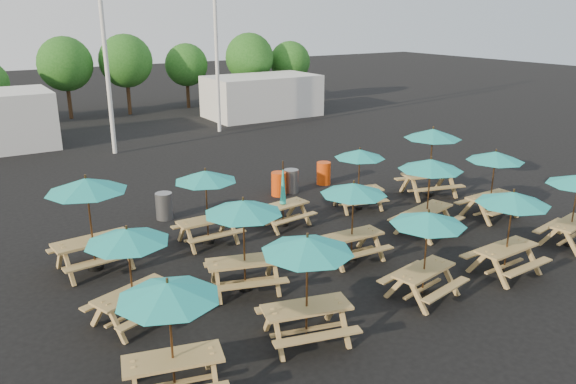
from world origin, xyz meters
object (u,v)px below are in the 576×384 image
picnic_unit_10 (430,170)px  waste_bin_0 (164,206)px  picnic_unit_11 (360,158)px  picnic_unit_13 (495,161)px  picnic_unit_0 (168,299)px  waste_bin_2 (291,181)px  waste_bin_1 (279,184)px  waste_bin_3 (324,173)px  picnic_unit_4 (243,213)px  picnic_unit_3 (307,252)px  picnic_unit_5 (206,181)px  picnic_unit_8 (283,199)px  picnic_unit_2 (87,191)px  picnic_unit_14 (433,138)px  picnic_unit_7 (353,194)px  picnic_unit_6 (428,224)px  picnic_unit_9 (512,204)px  picnic_unit_1 (128,242)px

picnic_unit_10 → waste_bin_0: size_ratio=2.68×
picnic_unit_11 → picnic_unit_13: picnic_unit_13 is taller
picnic_unit_0 → waste_bin_2: bearing=62.1°
waste_bin_1 → waste_bin_3: (2.24, 0.29, 0.00)m
picnic_unit_0 → picnic_unit_4: size_ratio=0.94×
picnic_unit_3 → picnic_unit_5: (0.41, 5.79, -0.07)m
picnic_unit_0 → picnic_unit_8: bearing=59.8°
picnic_unit_2 → picnic_unit_14: (12.06, -0.17, -0.01)m
picnic_unit_2 → picnic_unit_13: 12.43m
picnic_unit_7 → picnic_unit_6: bearing=-85.0°
picnic_unit_5 → picnic_unit_4: bearing=-98.0°
picnic_unit_11 → picnic_unit_3: bearing=-122.7°
picnic_unit_8 → waste_bin_0: (-2.98, 2.58, -0.43)m
picnic_unit_11 → picnic_unit_13: bearing=-29.7°
picnic_unit_3 → picnic_unit_0: bearing=-162.0°
picnic_unit_9 → waste_bin_1: bearing=97.8°
waste_bin_1 → waste_bin_2: bearing=6.8°
picnic_unit_1 → picnic_unit_11: size_ratio=1.08×
picnic_unit_9 → waste_bin_3: (0.67, 8.99, -1.48)m
picnic_unit_2 → waste_bin_1: 8.04m
picnic_unit_0 → waste_bin_3: bearing=57.4°
picnic_unit_10 → picnic_unit_6: bearing=-150.1°
picnic_unit_11 → waste_bin_0: bearing=170.2°
picnic_unit_11 → picnic_unit_14: size_ratio=0.84×
waste_bin_0 → waste_bin_2: 5.04m
picnic_unit_4 → picnic_unit_5: bearing=98.6°
picnic_unit_8 → picnic_unit_3: bearing=-124.7°
picnic_unit_0 → picnic_unit_5: size_ratio=1.00×
picnic_unit_1 → picnic_unit_8: picnic_unit_1 is taller
picnic_unit_14 → waste_bin_2: size_ratio=2.86×
picnic_unit_4 → waste_bin_1: (4.53, 5.88, -1.54)m
picnic_unit_0 → waste_bin_1: (7.45, 8.71, -1.45)m
picnic_unit_9 → waste_bin_0: 10.60m
picnic_unit_4 → picnic_unit_9: picnic_unit_4 is taller
picnic_unit_14 → waste_bin_3: bearing=141.9°
picnic_unit_5 → waste_bin_2: bearing=31.0°
picnic_unit_8 → picnic_unit_11: size_ratio=1.00×
picnic_unit_5 → waste_bin_1: bearing=33.8°
picnic_unit_1 → picnic_unit_3: (2.80, -2.59, 0.09)m
picnic_unit_10 → waste_bin_3: (0.34, 5.87, -1.58)m
picnic_unit_8 → picnic_unit_14: picnic_unit_14 is taller
picnic_unit_9 → picnic_unit_11: picnic_unit_9 is taller
picnic_unit_10 → waste_bin_2: bearing=89.5°
picnic_unit_4 → picnic_unit_7: 3.30m
picnic_unit_2 → picnic_unit_10: picnic_unit_2 is taller
picnic_unit_8 → picnic_unit_13: size_ratio=0.94×
picnic_unit_0 → picnic_unit_1: (0.15, 2.79, -0.01)m
picnic_unit_2 → picnic_unit_11: bearing=-4.8°
picnic_unit_9 → picnic_unit_14: (3.13, 5.76, 0.23)m
picnic_unit_2 → picnic_unit_8: (5.88, 0.07, -1.29)m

